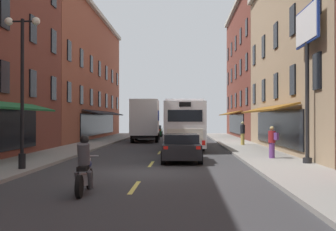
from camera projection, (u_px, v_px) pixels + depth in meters
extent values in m
cube|color=#333335|center=(145.00, 174.00, 16.12)|extent=(34.80, 80.00, 0.10)
cube|color=#DBCC4C|center=(135.00, 187.00, 12.62)|extent=(0.14, 2.40, 0.01)
cube|color=#DBCC4C|center=(151.00, 164.00, 19.11)|extent=(0.14, 2.40, 0.01)
cube|color=#DBCC4C|center=(159.00, 153.00, 25.61)|extent=(0.14, 2.40, 0.01)
cube|color=#DBCC4C|center=(164.00, 146.00, 32.10)|extent=(0.14, 2.40, 0.01)
cube|color=#DBCC4C|center=(168.00, 141.00, 38.60)|extent=(0.14, 2.40, 0.01)
cube|color=#DBCC4C|center=(170.00, 138.00, 45.09)|extent=(0.14, 2.40, 0.01)
cube|color=#DBCC4C|center=(172.00, 136.00, 51.59)|extent=(0.14, 2.40, 0.01)
cube|color=gray|center=(296.00, 171.00, 15.89)|extent=(3.00, 80.00, 0.14)
cube|color=black|center=(5.00, 77.00, 20.24)|extent=(0.10, 1.00, 1.60)
cube|color=black|center=(33.00, 84.00, 24.05)|extent=(0.10, 1.00, 1.60)
cube|color=black|center=(54.00, 88.00, 27.85)|extent=(0.10, 1.00, 1.60)
cube|color=black|center=(5.00, 13.00, 20.27)|extent=(0.10, 1.00, 1.60)
cube|color=black|center=(33.00, 29.00, 24.07)|extent=(0.10, 1.00, 1.60)
cube|color=black|center=(54.00, 42.00, 27.88)|extent=(0.10, 1.00, 1.60)
cube|color=brown|center=(62.00, 75.00, 43.26)|extent=(8.00, 26.57, 13.44)
cube|color=#B2AD9E|center=(100.00, 15.00, 43.15)|extent=(0.44, 26.07, 0.40)
cube|color=black|center=(100.00, 124.00, 43.06)|extent=(0.10, 16.00, 2.10)
cube|color=black|center=(106.00, 113.00, 43.04)|extent=(1.38, 14.93, 0.44)
cube|color=black|center=(69.00, 92.00, 31.66)|extent=(0.10, 1.00, 1.60)
cube|color=black|center=(81.00, 95.00, 35.47)|extent=(0.10, 1.00, 1.60)
cube|color=black|center=(91.00, 97.00, 39.27)|extent=(0.10, 1.00, 1.60)
cube|color=black|center=(100.00, 99.00, 43.08)|extent=(0.10, 1.00, 1.60)
cube|color=black|center=(106.00, 101.00, 46.89)|extent=(0.10, 1.00, 1.60)
cube|color=black|center=(112.00, 102.00, 50.69)|extent=(0.10, 1.00, 1.60)
cube|color=black|center=(117.00, 103.00, 54.50)|extent=(0.10, 1.00, 1.60)
cube|color=black|center=(69.00, 51.00, 31.69)|extent=(0.10, 1.00, 1.60)
cube|color=black|center=(82.00, 58.00, 35.49)|extent=(0.10, 1.00, 1.60)
cube|color=black|center=(91.00, 64.00, 39.30)|extent=(0.10, 1.00, 1.60)
cube|color=black|center=(100.00, 69.00, 43.11)|extent=(0.10, 1.00, 1.60)
cube|color=black|center=(106.00, 73.00, 46.91)|extent=(0.10, 1.00, 1.60)
cube|color=black|center=(112.00, 76.00, 50.72)|extent=(0.10, 1.00, 1.60)
cube|color=black|center=(117.00, 79.00, 54.53)|extent=(0.10, 1.00, 1.60)
cube|color=black|center=(276.00, 128.00, 25.84)|extent=(0.10, 12.00, 2.10)
cube|color=brown|center=(265.00, 109.00, 25.88)|extent=(1.38, 11.20, 0.44)
cube|color=black|center=(317.00, 71.00, 17.87)|extent=(0.10, 1.00, 1.60)
cube|color=black|center=(293.00, 80.00, 21.86)|extent=(0.10, 1.00, 1.60)
cube|color=black|center=(276.00, 86.00, 25.86)|extent=(0.10, 1.00, 1.60)
cube|color=black|center=(264.00, 90.00, 29.86)|extent=(0.10, 1.00, 1.60)
cube|color=black|center=(254.00, 94.00, 33.85)|extent=(0.10, 1.00, 1.60)
cube|color=black|center=(293.00, 20.00, 21.89)|extent=(0.10, 1.00, 1.60)
cube|color=black|center=(276.00, 36.00, 25.89)|extent=(0.10, 1.00, 1.60)
cube|color=black|center=(263.00, 47.00, 29.88)|extent=(0.10, 1.00, 1.60)
cube|color=black|center=(254.00, 55.00, 33.88)|extent=(0.10, 1.00, 1.60)
cube|color=brown|center=(272.00, 70.00, 45.72)|extent=(8.00, 19.90, 15.09)
cube|color=#B2AD9E|center=(235.00, 7.00, 45.93)|extent=(0.44, 19.40, 0.40)
cube|color=black|center=(236.00, 124.00, 45.82)|extent=(0.10, 12.00, 2.10)
cube|color=brown|center=(229.00, 113.00, 45.86)|extent=(1.38, 11.20, 0.44)
cube|color=black|center=(247.00, 96.00, 37.85)|extent=(0.10, 1.00, 1.60)
cube|color=black|center=(241.00, 99.00, 41.85)|extent=(0.10, 1.00, 1.60)
cube|color=black|center=(236.00, 100.00, 45.84)|extent=(0.10, 1.00, 1.60)
cube|color=black|center=(232.00, 102.00, 49.84)|extent=(0.10, 1.00, 1.60)
cube|color=black|center=(228.00, 103.00, 53.84)|extent=(0.10, 1.00, 1.60)
cube|color=black|center=(247.00, 62.00, 37.88)|extent=(0.10, 1.00, 1.60)
cube|color=black|center=(241.00, 67.00, 41.87)|extent=(0.10, 1.00, 1.60)
cube|color=black|center=(236.00, 72.00, 45.87)|extent=(0.10, 1.00, 1.60)
cube|color=black|center=(232.00, 76.00, 49.87)|extent=(0.10, 1.00, 1.60)
cube|color=black|center=(228.00, 79.00, 53.86)|extent=(0.10, 1.00, 1.60)
cube|color=black|center=(247.00, 28.00, 37.90)|extent=(0.10, 1.00, 1.60)
cube|color=black|center=(241.00, 36.00, 41.90)|extent=(0.10, 1.00, 1.60)
cube|color=black|center=(236.00, 43.00, 45.90)|extent=(0.10, 1.00, 1.60)
cube|color=black|center=(231.00, 49.00, 49.89)|extent=(0.10, 1.00, 1.60)
cube|color=black|center=(228.00, 55.00, 53.89)|extent=(0.10, 1.00, 1.60)
cylinder|color=black|center=(307.00, 103.00, 18.28)|extent=(0.18, 0.18, 5.42)
cylinder|color=black|center=(307.00, 160.00, 18.26)|extent=(0.40, 0.40, 0.24)
cube|color=navy|center=(307.00, 25.00, 18.31)|extent=(0.10, 3.20, 1.67)
cube|color=silver|center=(306.00, 25.00, 18.31)|extent=(0.04, 3.04, 1.51)
cube|color=silver|center=(308.00, 25.00, 18.31)|extent=(0.04, 3.04, 1.51)
cube|color=white|center=(183.00, 124.00, 29.83)|extent=(2.80, 11.46, 2.85)
cube|color=silver|center=(183.00, 103.00, 29.84)|extent=(2.57, 10.26, 0.16)
cube|color=black|center=(183.00, 121.00, 30.13)|extent=(2.78, 9.07, 0.96)
cube|color=#193899|center=(183.00, 140.00, 29.82)|extent=(2.82, 11.07, 0.36)
cube|color=black|center=(182.00, 120.00, 35.49)|extent=(2.25, 0.17, 1.10)
cube|color=black|center=(185.00, 116.00, 24.17)|extent=(2.05, 0.16, 0.70)
cube|color=silver|center=(185.00, 134.00, 24.15)|extent=(2.15, 0.15, 0.64)
cube|color=black|center=(185.00, 104.00, 24.16)|extent=(0.70, 0.12, 0.28)
cube|color=red|center=(167.00, 143.00, 24.15)|extent=(0.20, 0.08, 0.28)
cube|color=red|center=(204.00, 143.00, 24.12)|extent=(0.20, 0.08, 0.28)
cylinder|color=black|center=(168.00, 139.00, 33.54)|extent=(0.32, 1.01, 1.00)
cylinder|color=black|center=(197.00, 139.00, 33.50)|extent=(0.32, 1.01, 1.00)
cylinder|color=black|center=(166.00, 144.00, 26.63)|extent=(0.32, 1.01, 1.00)
cylinder|color=black|center=(202.00, 144.00, 26.59)|extent=(0.32, 1.01, 1.00)
cube|color=black|center=(147.00, 124.00, 41.13)|extent=(2.39, 2.54, 2.40)
cube|color=black|center=(148.00, 116.00, 42.33)|extent=(2.00, 0.17, 0.80)
cube|color=silver|center=(145.00, 117.00, 37.20)|extent=(2.60, 5.49, 3.12)
cube|color=navy|center=(158.00, 116.00, 37.20)|extent=(0.18, 3.24, 0.90)
cube|color=black|center=(146.00, 136.00, 38.42)|extent=(2.17, 7.53, 0.24)
cylinder|color=black|center=(136.00, 135.00, 40.92)|extent=(0.31, 0.91, 0.90)
cylinder|color=black|center=(158.00, 135.00, 40.92)|extent=(0.31, 0.91, 0.90)
cylinder|color=black|center=(132.00, 138.00, 36.38)|extent=(0.31, 0.91, 0.90)
cylinder|color=black|center=(157.00, 138.00, 36.37)|extent=(0.31, 0.91, 0.90)
cube|color=black|center=(181.00, 150.00, 20.44)|extent=(1.91, 4.52, 0.69)
cube|color=black|center=(181.00, 139.00, 20.27)|extent=(1.70, 2.45, 0.47)
cube|color=red|center=(166.00, 148.00, 18.24)|extent=(0.20, 0.06, 0.14)
cube|color=red|center=(198.00, 148.00, 18.21)|extent=(0.20, 0.06, 0.14)
cylinder|color=black|center=(165.00, 152.00, 21.99)|extent=(0.23, 0.64, 0.64)
cylinder|color=black|center=(197.00, 152.00, 21.96)|extent=(0.23, 0.64, 0.64)
cylinder|color=black|center=(163.00, 158.00, 18.92)|extent=(0.23, 0.64, 0.64)
cylinder|color=black|center=(200.00, 158.00, 18.89)|extent=(0.23, 0.64, 0.64)
cube|color=#144723|center=(154.00, 132.00, 49.38)|extent=(1.90, 4.57, 0.69)
cube|color=black|center=(154.00, 127.00, 49.21)|extent=(1.70, 2.48, 0.44)
cube|color=red|center=(147.00, 130.00, 47.15)|extent=(0.20, 0.06, 0.14)
cube|color=red|center=(160.00, 130.00, 47.13)|extent=(0.20, 0.06, 0.14)
cylinder|color=black|center=(148.00, 133.00, 50.96)|extent=(0.23, 0.64, 0.64)
cylinder|color=black|center=(162.00, 133.00, 50.93)|extent=(0.23, 0.64, 0.64)
cylinder|color=black|center=(146.00, 134.00, 47.83)|extent=(0.23, 0.64, 0.64)
cylinder|color=black|center=(161.00, 134.00, 47.80)|extent=(0.23, 0.64, 0.64)
cylinder|color=black|center=(89.00, 179.00, 12.34)|extent=(0.13, 0.62, 0.62)
cylinder|color=black|center=(79.00, 187.00, 10.89)|extent=(0.15, 0.62, 0.62)
cylinder|color=#B2B2B7|center=(89.00, 169.00, 12.22)|extent=(0.08, 0.33, 0.68)
ellipsoid|color=navy|center=(86.00, 164.00, 11.80)|extent=(0.34, 0.57, 0.28)
cube|color=black|center=(83.00, 168.00, 11.40)|extent=(0.28, 0.57, 0.12)
cube|color=#B2B2B7|center=(85.00, 179.00, 11.61)|extent=(0.26, 0.41, 0.30)
cylinder|color=#B2B2B7|center=(88.00, 156.00, 12.12)|extent=(0.62, 0.07, 0.04)
cylinder|color=#4C4C51|center=(84.00, 154.00, 11.47)|extent=(0.36, 0.47, 0.66)
sphere|color=black|center=(84.00, 140.00, 11.58)|extent=(0.26, 0.26, 0.26)
cylinder|color=#4C4C51|center=(77.00, 180.00, 11.49)|extent=(0.16, 0.37, 0.56)
cylinder|color=#4C4C51|center=(90.00, 180.00, 11.49)|extent=(0.16, 0.37, 0.56)
cylinder|color=#66387F|center=(272.00, 150.00, 20.59)|extent=(0.28, 0.28, 0.78)
cylinder|color=maroon|center=(272.00, 137.00, 20.59)|extent=(0.36, 0.36, 0.60)
sphere|color=tan|center=(272.00, 128.00, 20.59)|extent=(0.21, 0.21, 0.21)
cube|color=#66387F|center=(276.00, 136.00, 20.44)|extent=(0.28, 0.30, 0.36)
cylinder|color=#B29947|center=(243.00, 139.00, 31.09)|extent=(0.28, 0.28, 0.86)
cylinder|color=black|center=(243.00, 129.00, 31.09)|extent=(0.36, 0.36, 0.66)
sphere|color=tan|center=(243.00, 123.00, 31.10)|extent=(0.23, 0.23, 0.23)
cylinder|color=black|center=(22.00, 94.00, 16.25)|extent=(0.14, 0.14, 5.97)
cylinder|color=black|center=(22.00, 161.00, 16.23)|extent=(0.28, 0.28, 0.60)
cylinder|color=black|center=(22.00, 21.00, 16.27)|extent=(1.10, 0.07, 0.07)
sphere|color=white|center=(9.00, 21.00, 16.29)|extent=(0.32, 0.32, 0.32)
sphere|color=white|center=(36.00, 21.00, 16.25)|extent=(0.32, 0.32, 0.32)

